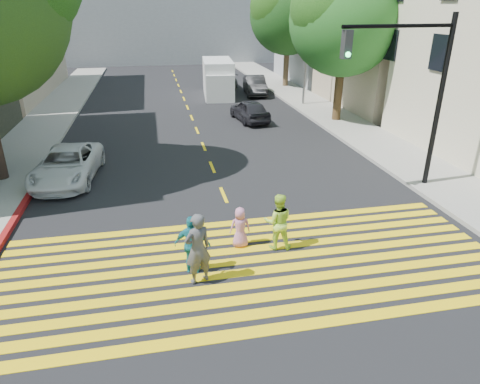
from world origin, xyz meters
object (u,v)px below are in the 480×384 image
object	(u,v)px
white_sedan	(67,165)
dark_car_near	(250,110)
traffic_signal	(416,81)
pedestrian_extra	(193,245)
pedestrian_child	(240,227)
dark_car_parked	(255,85)
tree_right_near	(346,13)
white_van	(218,79)
pedestrian_man	(198,249)
tree_right_far	(289,11)
silver_car	(223,78)
pedestrian_woman	(278,222)

from	to	relation	value
white_sedan	dark_car_near	bearing A→B (deg)	46.07
dark_car_near	traffic_signal	size ratio (longest dim) A/B	0.61
pedestrian_extra	white_sedan	distance (m)	8.45
pedestrian_child	white_sedan	bearing A→B (deg)	-46.20
white_sedan	dark_car_parked	world-z (taller)	dark_car_parked
tree_right_near	white_van	world-z (taller)	tree_right_near
pedestrian_child	traffic_signal	xyz separation A→B (m)	(6.66, 2.85, 3.39)
pedestrian_man	dark_car_parked	bearing A→B (deg)	-127.80
tree_right_far	dark_car_near	distance (m)	13.25
white_sedan	silver_car	xyz separation A→B (m)	(9.43, 19.93, 0.06)
dark_car_parked	pedestrian_man	bearing A→B (deg)	-100.35
tree_right_far	dark_car_parked	world-z (taller)	tree_right_far
pedestrian_child	white_sedan	world-z (taller)	white_sedan
dark_car_parked	traffic_signal	world-z (taller)	traffic_signal
tree_right_near	pedestrian_child	xyz separation A→B (m)	(-8.53, -13.00, -5.38)
pedestrian_extra	dark_car_near	world-z (taller)	pedestrian_extra
pedestrian_extra	white_van	world-z (taller)	white_van
dark_car_near	traffic_signal	bearing A→B (deg)	98.34
dark_car_near	white_van	bearing A→B (deg)	-92.94
tree_right_near	silver_car	size ratio (longest dim) A/B	1.83
tree_right_near	pedestrian_extra	distance (m)	17.97
traffic_signal	white_sedan	bearing A→B (deg)	158.86
pedestrian_child	dark_car_near	xyz separation A→B (m)	(3.45, 14.16, 0.04)
pedestrian_extra	tree_right_far	bearing A→B (deg)	-95.38
pedestrian_child	white_van	bearing A→B (deg)	-95.04
tree_right_near	pedestrian_extra	size ratio (longest dim) A/B	5.60
white_sedan	tree_right_near	bearing A→B (deg)	30.53
pedestrian_man	traffic_signal	xyz separation A→B (m)	(8.01, 4.33, 3.05)
dark_car_parked	pedestrian_extra	bearing A→B (deg)	-100.87
tree_right_near	white_sedan	distance (m)	16.53
white_sedan	pedestrian_child	bearing A→B (deg)	-43.11
pedestrian_extra	white_van	size ratio (longest dim) A/B	0.27
pedestrian_woman	white_van	distance (m)	22.53
pedestrian_man	white_van	size ratio (longest dim) A/B	0.33
pedestrian_woman	white_sedan	xyz separation A→B (m)	(-6.64, 6.62, -0.19)
pedestrian_child	tree_right_near	bearing A→B (deg)	-121.09
tree_right_near	dark_car_parked	distance (m)	10.98
tree_right_far	dark_car_parked	distance (m)	6.82
traffic_signal	dark_car_parked	bearing A→B (deg)	87.58
tree_right_near	pedestrian_man	size ratio (longest dim) A/B	4.70
dark_car_near	dark_car_parked	size ratio (longest dim) A/B	0.88
white_van	traffic_signal	bearing A→B (deg)	-73.46
dark_car_parked	dark_car_near	bearing A→B (deg)	-99.33
white_sedan	dark_car_parked	distance (m)	19.49
tree_right_near	pedestrian_man	distance (m)	18.25
dark_car_parked	traffic_signal	xyz separation A→B (m)	(0.98, -19.36, 3.29)
silver_car	tree_right_near	bearing A→B (deg)	109.59
dark_car_near	tree_right_far	bearing A→B (deg)	-124.95
tree_right_near	tree_right_far	distance (m)	11.92
tree_right_near	white_van	bearing A→B (deg)	122.02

